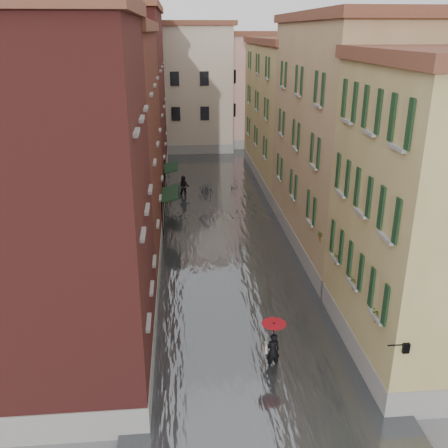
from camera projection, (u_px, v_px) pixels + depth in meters
name	position (u px, v px, depth m)	size (l,w,h in m)	color
ground	(246.00, 330.00, 22.37)	(120.00, 120.00, 0.00)	slate
floodwater	(222.00, 224.00, 34.40)	(10.00, 60.00, 0.20)	#484C50
building_left_near	(60.00, 214.00, 17.58)	(6.00, 8.00, 13.00)	maroon
building_left_mid	(103.00, 151.00, 27.88)	(6.00, 14.00, 12.50)	maroon
building_left_far	(127.00, 102.00, 41.54)	(6.00, 16.00, 14.00)	maroon
building_right_near	(437.00, 221.00, 19.02)	(6.00, 8.00, 11.50)	#A18A53
building_right_mid	(347.00, 142.00, 28.96)	(6.00, 14.00, 13.00)	tan
building_right_far	(291.00, 115.00, 43.15)	(6.00, 16.00, 11.50)	#A18A53
building_end_cream	(175.00, 89.00, 55.05)	(12.00, 9.00, 13.00)	#BFAF98
building_end_pink	(253.00, 91.00, 57.83)	(10.00, 9.00, 12.00)	#D1A093
awning_near	(169.00, 194.00, 32.79)	(1.09, 3.27, 2.80)	#16311B
awning_far	(170.00, 168.00, 39.03)	(1.09, 2.97, 2.80)	#16311B
wall_lantern	(405.00, 347.00, 16.07)	(0.71, 0.22, 0.35)	black
window_planters	(348.00, 263.00, 20.74)	(0.59, 8.07, 0.84)	brown
pedestrian_main	(273.00, 341.00, 19.37)	(0.98, 0.98, 2.06)	black
pedestrian_far	(184.00, 187.00, 39.83)	(0.86, 0.67, 1.77)	black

